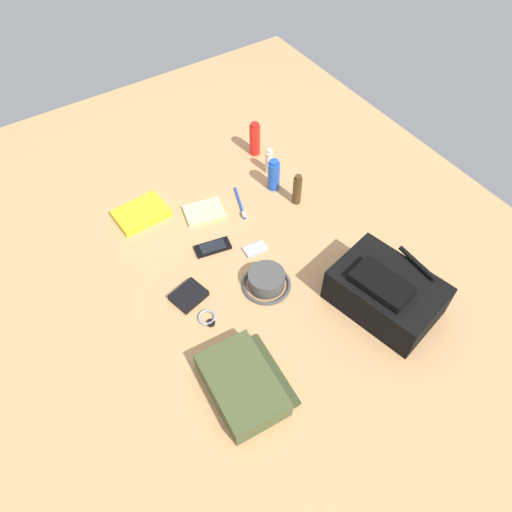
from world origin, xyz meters
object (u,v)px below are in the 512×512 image
paperback_novel (141,213)px  bucket_hat (266,281)px  toiletry_pouch (243,384)px  lotion_bottle (269,161)px  deodorant_spray (274,175)px  backpack (386,292)px  notepad (204,212)px  cologne_bottle (297,190)px  media_player (255,249)px  wristwatch (208,318)px  wallet (188,295)px  sunscreen_spray (255,139)px  cell_phone (213,247)px  toothbrush (240,204)px

paperback_novel → bucket_hat: bearing=22.3°
toiletry_pouch → paperback_novel: 0.83m
lotion_bottle → deodorant_spray: (0.09, -0.04, 0.01)m
backpack → notepad: 0.76m
cologne_bottle → media_player: 0.31m
toiletry_pouch → wristwatch: (-0.27, 0.03, -0.03)m
lotion_bottle → deodorant_spray: deodorant_spray is taller
wallet → sunscreen_spray: bearing=116.0°
toiletry_pouch → sunscreen_spray: sunscreen_spray is taller
deodorant_spray → toiletry_pouch: bearing=-40.3°
paperback_novel → wallet: size_ratio=1.86×
wallet → notepad: 0.40m
deodorant_spray → wristwatch: 0.68m
toiletry_pouch → cell_phone: 0.56m
cologne_bottle → toothbrush: size_ratio=0.80×
cologne_bottle → backpack: bearing=-5.0°
toiletry_pouch → lotion_bottle: 0.98m
notepad → cologne_bottle: bearing=79.6°
deodorant_spray → lotion_bottle: bearing=156.6°
paperback_novel → wallet: bearing=-3.5°
cologne_bottle → toothbrush: cologne_bottle is taller
toiletry_pouch → bucket_hat: (-0.28, 0.27, -0.01)m
bucket_hat → media_player: bearing=160.6°
backpack → deodorant_spray: bearing=178.4°
paperback_novel → notepad: paperback_novel is taller
wristwatch → toothbrush: size_ratio=0.41×
toiletry_pouch → deodorant_spray: 0.88m
lotion_bottle → toothbrush: lotion_bottle is taller
bucket_hat → wallet: (-0.11, -0.25, -0.02)m
cologne_bottle → deodorant_spray: bearing=-166.0°
bucket_hat → sunscreen_spray: 0.72m
lotion_bottle → wristwatch: size_ratio=1.64×
bucket_hat → paperback_novel: size_ratio=0.84×
media_player → toothbrush: 0.24m
backpack → cologne_bottle: size_ratio=2.82×
backpack → notepad: (-0.70, -0.29, -0.07)m
bucket_hat → toothbrush: size_ratio=1.00×
toiletry_pouch → wristwatch: size_ratio=4.07×
cologne_bottle → toothbrush: 0.23m
toothbrush → paperback_novel: bearing=-115.0°
deodorant_spray → cell_phone: size_ratio=1.00×
paperback_novel → media_player: paperback_novel is taller
paperback_novel → wristwatch: (0.55, -0.02, -0.01)m
deodorant_spray → wallet: size_ratio=1.28×
bucket_hat → toiletry_pouch: bearing=-44.1°
lotion_bottle → wristwatch: bearing=-49.6°
sunscreen_spray → paperback_novel: 0.59m
sunscreen_spray → cologne_bottle: (0.35, -0.03, -0.01)m
bucket_hat → deodorant_spray: size_ratio=1.22×
paperback_novel → notepad: size_ratio=1.36×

